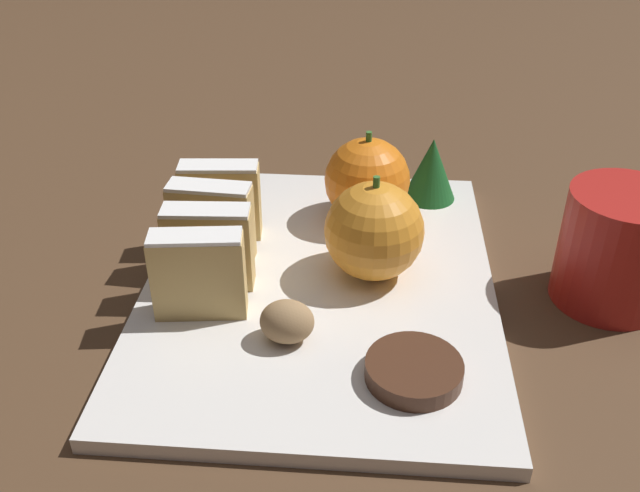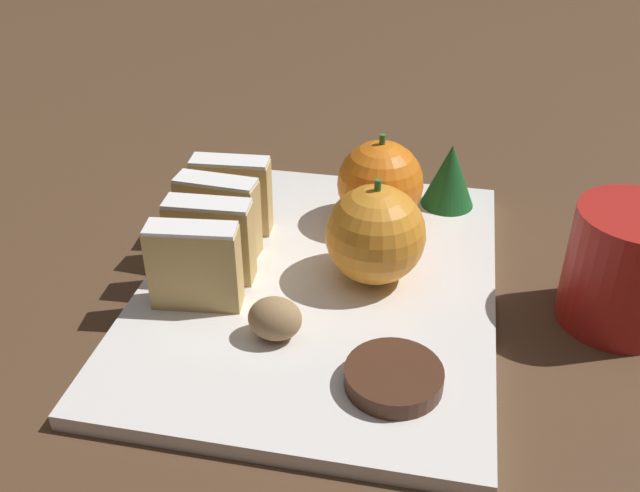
{
  "view_description": "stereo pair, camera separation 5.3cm",
  "coord_description": "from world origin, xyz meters",
  "px_view_note": "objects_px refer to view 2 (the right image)",
  "views": [
    {
      "loc": [
        0.04,
        -0.45,
        0.33
      ],
      "look_at": [
        0.0,
        0.0,
        0.04
      ],
      "focal_mm": 40.0,
      "sensor_mm": 36.0,
      "label": 1
    },
    {
      "loc": [
        0.09,
        -0.44,
        0.33
      ],
      "look_at": [
        0.0,
        0.0,
        0.04
      ],
      "focal_mm": 40.0,
      "sensor_mm": 36.0,
      "label": 2
    }
  ],
  "objects_px": {
    "orange_far": "(380,183)",
    "chocolate_cookie": "(394,377)",
    "walnut": "(275,319)",
    "coffee_mug": "(629,268)",
    "orange_near": "(375,235)"
  },
  "relations": [
    {
      "from": "orange_near",
      "to": "chocolate_cookie",
      "type": "distance_m",
      "value": 0.12
    },
    {
      "from": "chocolate_cookie",
      "to": "orange_far",
      "type": "bearing_deg",
      "value": 100.02
    },
    {
      "from": "orange_far",
      "to": "coffee_mug",
      "type": "bearing_deg",
      "value": -24.71
    },
    {
      "from": "walnut",
      "to": "orange_far",
      "type": "bearing_deg",
      "value": 73.72
    },
    {
      "from": "walnut",
      "to": "chocolate_cookie",
      "type": "bearing_deg",
      "value": -20.39
    },
    {
      "from": "orange_near",
      "to": "chocolate_cookie",
      "type": "height_order",
      "value": "orange_near"
    },
    {
      "from": "chocolate_cookie",
      "to": "orange_near",
      "type": "bearing_deg",
      "value": 103.71
    },
    {
      "from": "chocolate_cookie",
      "to": "coffee_mug",
      "type": "distance_m",
      "value": 0.19
    },
    {
      "from": "orange_near",
      "to": "orange_far",
      "type": "height_order",
      "value": "orange_near"
    },
    {
      "from": "orange_far",
      "to": "walnut",
      "type": "xyz_separation_m",
      "value": [
        -0.05,
        -0.17,
        -0.02
      ]
    },
    {
      "from": "orange_far",
      "to": "chocolate_cookie",
      "type": "relative_size",
      "value": 1.29
    },
    {
      "from": "orange_near",
      "to": "orange_far",
      "type": "xyz_separation_m",
      "value": [
        -0.01,
        0.08,
        -0.0
      ]
    },
    {
      "from": "orange_far",
      "to": "walnut",
      "type": "distance_m",
      "value": 0.18
    },
    {
      "from": "orange_near",
      "to": "orange_far",
      "type": "distance_m",
      "value": 0.09
    },
    {
      "from": "coffee_mug",
      "to": "chocolate_cookie",
      "type": "bearing_deg",
      "value": -143.2
    }
  ]
}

